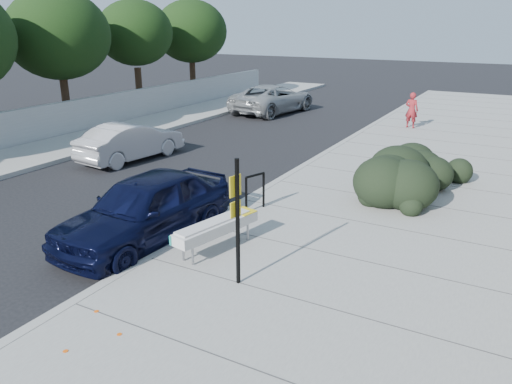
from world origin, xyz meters
TOP-DOWN VIEW (x-y plane):
  - ground at (0.00, 0.00)m, footprint 120.00×120.00m
  - sidewalk_near at (5.60, 5.00)m, footprint 11.20×50.00m
  - sidewalk_far at (-9.50, 5.00)m, footprint 3.00×50.00m
  - curb_near at (0.00, 5.00)m, footprint 0.22×50.00m
  - curb_far at (-8.00, 5.00)m, footprint 0.22×50.00m
  - far_wall at (-11.20, 5.00)m, footprint 0.30×40.00m
  - tree_far_d at (-12.50, 9.00)m, footprint 4.60×4.60m
  - tree_far_e at (-12.50, 14.00)m, footprint 4.00×4.00m
  - tree_far_f at (-12.50, 19.00)m, footprint 4.40×4.40m
  - bench at (1.06, 1.00)m, footprint 0.90×2.18m
  - bike_rack at (0.60, 3.50)m, footprint 0.26×0.63m
  - sign_post at (2.17, 0.00)m, footprint 0.12×0.28m
  - hedge at (4.00, 7.00)m, footprint 2.69×4.29m
  - sedan_navy at (-0.80, 0.92)m, footprint 2.13×4.70m
  - wagon_silver at (-6.00, 6.15)m, footprint 1.87×4.21m
  - suv_silver at (-6.00, 17.41)m, footprint 3.26×5.80m
  - pedestrian at (1.71, 16.17)m, footprint 0.62×0.43m

SIDE VIEW (x-z plane):
  - ground at x=0.00m, z-range 0.00..0.00m
  - sidewalk_near at x=5.60m, z-range 0.00..0.15m
  - sidewalk_far at x=-9.50m, z-range 0.00..0.15m
  - curb_near at x=0.00m, z-range 0.00..0.17m
  - curb_far at x=-8.00m, z-range 0.00..0.17m
  - bench at x=1.06m, z-range 0.34..0.98m
  - wagon_silver at x=-6.00m, z-range 0.00..1.34m
  - bike_rack at x=0.60m, z-range 0.25..1.21m
  - far_wall at x=-11.20m, z-range 0.00..1.50m
  - suv_silver at x=-6.00m, z-range 0.00..1.53m
  - sedan_navy at x=-0.80m, z-range 0.00..1.57m
  - hedge at x=4.00m, z-range 0.15..1.65m
  - pedestrian at x=1.71m, z-range 0.15..1.76m
  - sign_post at x=2.17m, z-range 0.32..2.72m
  - tree_far_e at x=-12.50m, z-range 1.23..7.13m
  - tree_far_f at x=-12.50m, z-range 1.15..7.22m
  - tree_far_d at x=-12.50m, z-range 1.11..7.27m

